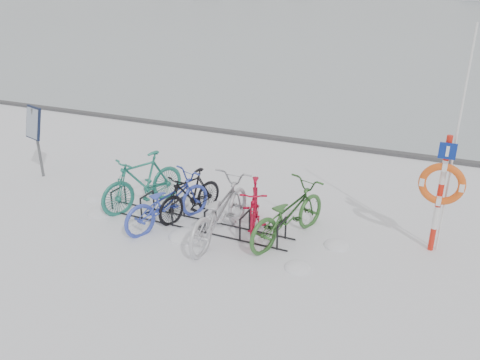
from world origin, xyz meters
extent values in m
plane|color=white|center=(0.00, 0.00, 0.00)|extent=(900.00, 900.00, 0.00)
cube|color=#A5B0BA|center=(0.00, 155.00, 0.01)|extent=(400.00, 298.00, 0.02)
cube|color=#3F3F42|center=(0.00, 5.90, 0.05)|extent=(400.00, 0.25, 0.10)
cylinder|color=black|center=(-1.80, -0.22, 0.22)|extent=(0.04, 0.04, 0.44)
cylinder|color=black|center=(-1.80, 0.22, 0.22)|extent=(0.04, 0.04, 0.44)
cylinder|color=black|center=(-1.80, 0.00, 0.44)|extent=(0.04, 0.44, 0.04)
cylinder|color=black|center=(-1.08, -0.22, 0.22)|extent=(0.04, 0.04, 0.44)
cylinder|color=black|center=(-1.08, 0.22, 0.22)|extent=(0.04, 0.04, 0.44)
cylinder|color=black|center=(-1.08, 0.00, 0.44)|extent=(0.04, 0.44, 0.04)
cylinder|color=black|center=(-0.36, -0.22, 0.22)|extent=(0.04, 0.04, 0.44)
cylinder|color=black|center=(-0.36, 0.22, 0.22)|extent=(0.04, 0.04, 0.44)
cylinder|color=black|center=(-0.36, 0.00, 0.44)|extent=(0.04, 0.44, 0.04)
cylinder|color=black|center=(0.36, -0.22, 0.22)|extent=(0.04, 0.04, 0.44)
cylinder|color=black|center=(0.36, 0.22, 0.22)|extent=(0.04, 0.04, 0.44)
cylinder|color=black|center=(0.36, 0.00, 0.44)|extent=(0.04, 0.44, 0.04)
cylinder|color=black|center=(1.08, -0.22, 0.22)|extent=(0.04, 0.04, 0.44)
cylinder|color=black|center=(1.08, 0.22, 0.22)|extent=(0.04, 0.04, 0.44)
cylinder|color=black|center=(1.08, 0.00, 0.44)|extent=(0.04, 0.44, 0.04)
cylinder|color=black|center=(1.80, -0.22, 0.22)|extent=(0.04, 0.04, 0.44)
cylinder|color=black|center=(1.80, 0.22, 0.22)|extent=(0.04, 0.04, 0.44)
cylinder|color=black|center=(1.80, 0.00, 0.44)|extent=(0.04, 0.44, 0.04)
cylinder|color=black|center=(0.00, -0.22, 0.02)|extent=(4.00, 0.03, 0.03)
cylinder|color=black|center=(0.00, 0.22, 0.02)|extent=(4.00, 0.03, 0.03)
cylinder|color=#595B5E|center=(-4.66, 0.70, 0.84)|extent=(0.07, 0.07, 1.69)
cube|color=black|center=(-4.66, 0.67, 1.36)|extent=(0.62, 0.38, 0.76)
cube|color=#8C99AD|center=(-4.66, 0.63, 1.36)|extent=(0.55, 0.30, 0.68)
cylinder|color=red|center=(4.27, 0.91, 0.21)|extent=(0.10, 0.10, 0.42)
cylinder|color=silver|center=(4.27, 0.91, 0.63)|extent=(0.10, 0.10, 0.42)
cylinder|color=red|center=(4.27, 0.91, 1.05)|extent=(0.10, 0.10, 0.42)
cylinder|color=silver|center=(4.27, 0.91, 1.47)|extent=(0.10, 0.10, 0.42)
cylinder|color=red|center=(4.27, 0.91, 1.89)|extent=(0.10, 0.10, 0.42)
torus|color=#DF5215|center=(4.27, 0.82, 1.29)|extent=(0.73, 0.12, 0.73)
cube|color=navy|center=(4.27, 0.83, 1.86)|extent=(0.27, 0.03, 0.27)
cylinder|color=silver|center=(4.36, 0.96, 1.91)|extent=(0.03, 0.03, 3.81)
imported|color=#217261|center=(-1.39, 0.33, 0.59)|extent=(1.24, 2.03, 1.18)
imported|color=#3447B7|center=(-0.47, -0.17, 0.52)|extent=(1.33, 2.10, 1.04)
imported|color=black|center=(-0.26, 0.33, 0.49)|extent=(0.94, 1.69, 0.98)
imported|color=#ADAEB5|center=(0.67, -0.22, 0.57)|extent=(0.79, 2.18, 1.14)
imported|color=#A90A24|center=(1.17, 0.22, 0.52)|extent=(1.03, 1.78, 1.03)
imported|color=#30612A|center=(1.82, 0.25, 0.54)|extent=(1.34, 2.18, 1.08)
ellipsoid|color=white|center=(2.73, 0.36, 0.00)|extent=(0.47, 0.47, 0.16)
ellipsoid|color=white|center=(0.08, -0.49, 0.00)|extent=(0.63, 0.63, 0.22)
ellipsoid|color=white|center=(2.32, -0.63, 0.00)|extent=(0.46, 0.46, 0.16)
ellipsoid|color=white|center=(-1.99, -0.32, 0.00)|extent=(0.63, 0.63, 0.22)
ellipsoid|color=white|center=(-0.79, 0.66, 0.00)|extent=(0.47, 0.47, 0.16)
ellipsoid|color=white|center=(1.38, 0.57, 0.00)|extent=(0.44, 0.44, 0.15)
ellipsoid|color=white|center=(0.59, 0.48, 0.00)|extent=(0.40, 0.40, 0.14)
ellipsoid|color=white|center=(-2.60, 0.14, 0.00)|extent=(0.39, 0.39, 0.14)
camera|label=1|loc=(4.18, -7.02, 4.27)|focal=35.00mm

